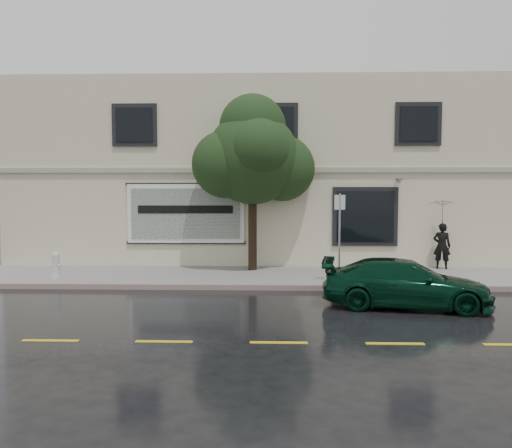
{
  "coord_description": "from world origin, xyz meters",
  "views": [
    {
      "loc": [
        -0.16,
        -12.81,
        2.92
      ],
      "look_at": [
        -0.6,
        2.2,
        1.87
      ],
      "focal_mm": 35.0,
      "sensor_mm": 36.0,
      "label": 1
    }
  ],
  "objects_px": {
    "car": "(405,283)",
    "fire_hydrant": "(56,265)",
    "pedestrian": "(442,246)",
    "street_tree": "(252,158)"
  },
  "relations": [
    {
      "from": "pedestrian",
      "to": "street_tree",
      "type": "height_order",
      "value": "street_tree"
    },
    {
      "from": "pedestrian",
      "to": "street_tree",
      "type": "relative_size",
      "value": 0.3
    },
    {
      "from": "pedestrian",
      "to": "fire_hydrant",
      "type": "relative_size",
      "value": 1.94
    },
    {
      "from": "car",
      "to": "fire_hydrant",
      "type": "xyz_separation_m",
      "value": [
        -10.02,
        2.87,
        -0.04
      ]
    },
    {
      "from": "pedestrian",
      "to": "fire_hydrant",
      "type": "xyz_separation_m",
      "value": [
        -12.64,
        -2.23,
        -0.4
      ]
    },
    {
      "from": "street_tree",
      "to": "fire_hydrant",
      "type": "xyz_separation_m",
      "value": [
        -6.06,
        -1.83,
        -3.41
      ]
    },
    {
      "from": "car",
      "to": "pedestrian",
      "type": "bearing_deg",
      "value": -17.87
    },
    {
      "from": "street_tree",
      "to": "pedestrian",
      "type": "bearing_deg",
      "value": 3.48
    },
    {
      "from": "car",
      "to": "street_tree",
      "type": "height_order",
      "value": "street_tree"
    },
    {
      "from": "car",
      "to": "street_tree",
      "type": "bearing_deg",
      "value": 49.44
    }
  ]
}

